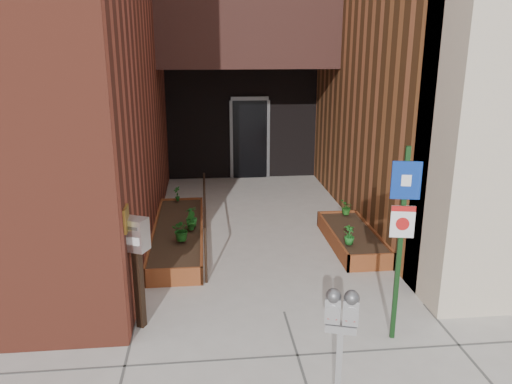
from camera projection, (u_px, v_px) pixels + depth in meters
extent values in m
plane|color=#9E9991|center=(284.00, 312.00, 6.83)|extent=(80.00, 80.00, 0.00)
cube|color=beige|center=(473.00, 148.00, 6.65)|extent=(1.10, 1.20, 4.40)
cube|color=black|center=(246.00, 22.00, 11.41)|extent=(4.20, 2.00, 2.00)
cube|color=black|center=(242.00, 122.00, 13.46)|extent=(4.00, 0.30, 3.00)
cube|color=black|center=(250.00, 140.00, 13.44)|extent=(0.90, 0.06, 2.10)
cube|color=#B79338|center=(126.00, 219.00, 6.02)|extent=(0.04, 0.30, 0.30)
cube|color=maroon|center=(173.00, 277.00, 7.51)|extent=(0.90, 0.04, 0.30)
cube|color=maroon|center=(182.00, 205.00, 10.91)|extent=(0.90, 0.04, 0.30)
cube|color=maroon|center=(155.00, 235.00, 9.17)|extent=(0.04, 3.60, 0.30)
cube|color=maroon|center=(202.00, 233.00, 9.25)|extent=(0.04, 3.60, 0.30)
cube|color=black|center=(178.00, 235.00, 9.22)|extent=(0.82, 3.52, 0.26)
cube|color=maroon|center=(371.00, 263.00, 8.02)|extent=(0.80, 0.04, 0.30)
cube|color=maroon|center=(337.00, 218.00, 10.08)|extent=(0.80, 0.04, 0.30)
cube|color=maroon|center=(332.00, 239.00, 9.01)|extent=(0.04, 2.20, 0.30)
cube|color=maroon|center=(372.00, 237.00, 9.09)|extent=(0.04, 2.20, 0.30)
cube|color=black|center=(352.00, 239.00, 9.05)|extent=(0.72, 2.12, 0.26)
cylinder|color=black|center=(206.00, 256.00, 7.55)|extent=(0.04, 0.04, 0.90)
cylinder|color=black|center=(205.00, 193.00, 10.70)|extent=(0.04, 0.04, 0.90)
cylinder|color=black|center=(204.00, 197.00, 9.01)|extent=(0.04, 3.30, 0.04)
cube|color=#A8A8AA|center=(338.00, 375.00, 4.78)|extent=(0.07, 0.07, 0.96)
cube|color=#A8A8AA|center=(341.00, 327.00, 4.63)|extent=(0.31, 0.20, 0.08)
cube|color=#A8A8AA|center=(333.00, 310.00, 4.60)|extent=(0.17, 0.14, 0.25)
sphere|color=#59595B|center=(334.00, 296.00, 4.56)|extent=(0.14, 0.14, 0.14)
cube|color=white|center=(333.00, 311.00, 4.54)|extent=(0.08, 0.03, 0.05)
cube|color=#B21414|center=(332.00, 318.00, 4.57)|extent=(0.08, 0.03, 0.03)
cube|color=#A8A8AA|center=(351.00, 312.00, 4.56)|extent=(0.17, 0.14, 0.25)
sphere|color=#59595B|center=(352.00, 298.00, 4.52)|extent=(0.14, 0.14, 0.14)
cube|color=white|center=(351.00, 313.00, 4.51)|extent=(0.08, 0.03, 0.05)
cube|color=#B21414|center=(350.00, 320.00, 4.53)|extent=(0.08, 0.03, 0.03)
cube|color=black|center=(400.00, 247.00, 5.91)|extent=(0.07, 0.07, 2.43)
cube|color=navy|center=(406.00, 180.00, 5.64)|extent=(0.33, 0.09, 0.44)
cube|color=white|center=(406.00, 180.00, 5.63)|extent=(0.11, 0.04, 0.13)
cube|color=white|center=(403.00, 222.00, 5.78)|extent=(0.28, 0.08, 0.39)
cube|color=#B21414|center=(404.00, 209.00, 5.73)|extent=(0.27, 0.07, 0.07)
cylinder|color=#B21414|center=(403.00, 224.00, 5.77)|extent=(0.15, 0.04, 0.15)
cube|color=black|center=(139.00, 288.00, 6.34)|extent=(0.13, 0.13, 1.08)
cube|color=silver|center=(135.00, 234.00, 6.13)|extent=(0.36, 0.32, 0.41)
cube|color=#59595B|center=(129.00, 228.00, 6.00)|extent=(0.20, 0.10, 0.04)
cube|color=white|center=(130.00, 241.00, 6.05)|extent=(0.22, 0.11, 0.10)
imported|color=#185618|center=(182.00, 230.00, 8.49)|extent=(0.39, 0.39, 0.39)
imported|color=#1C631C|center=(191.00, 221.00, 8.99)|extent=(0.23, 0.23, 0.34)
imported|color=#1A5D1F|center=(191.00, 217.00, 9.13)|extent=(0.29, 0.29, 0.38)
imported|color=#175118|center=(177.00, 194.00, 10.64)|extent=(0.23, 0.23, 0.32)
imported|color=#1C621F|center=(349.00, 235.00, 8.34)|extent=(0.24, 0.24, 0.31)
imported|color=#24611B|center=(349.00, 233.00, 8.38)|extent=(0.23, 0.23, 0.34)
imported|color=#225F1B|center=(346.00, 208.00, 9.78)|extent=(0.36, 0.36, 0.29)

